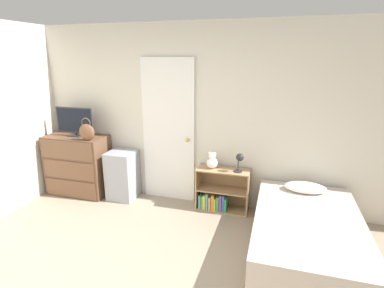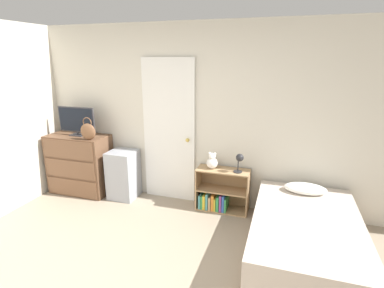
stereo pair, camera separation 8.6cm
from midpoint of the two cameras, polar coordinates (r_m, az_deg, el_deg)
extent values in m
cube|color=beige|center=(4.28, -0.23, 5.29)|extent=(10.00, 0.06, 2.55)
cube|color=white|center=(4.37, -3.84, 2.40)|extent=(0.79, 0.04, 2.09)
sphere|color=gold|center=(4.26, -0.29, 0.74)|extent=(0.06, 0.06, 0.06)
cube|color=brown|center=(5.04, -20.06, -3.58)|extent=(0.94, 0.47, 0.93)
cube|color=brown|center=(4.98, -21.41, -7.78)|extent=(0.87, 0.01, 0.27)
cube|color=brown|center=(4.87, -21.78, -4.47)|extent=(0.87, 0.01, 0.27)
cube|color=brown|center=(4.77, -22.16, -1.02)|extent=(0.87, 0.01, 0.27)
cube|color=#2D2D33|center=(4.92, -20.40, 1.67)|extent=(0.22, 0.16, 0.01)
cylinder|color=#2D2D33|center=(4.91, -20.43, 1.98)|extent=(0.04, 0.04, 0.04)
cube|color=#2D2D33|center=(4.87, -20.67, 4.39)|extent=(0.62, 0.03, 0.38)
cube|color=black|center=(4.86, -20.78, 4.36)|extent=(0.58, 0.01, 0.35)
ellipsoid|color=brown|center=(4.56, -18.67, 2.24)|extent=(0.24, 0.10, 0.24)
torus|color=brown|center=(4.54, -18.83, 3.92)|extent=(0.15, 0.01, 0.15)
cube|color=#999EA8|center=(4.69, -12.40, -5.67)|extent=(0.40, 0.41, 0.74)
cube|color=tan|center=(4.33, 1.81, -8.12)|extent=(0.02, 0.30, 0.60)
cube|color=tan|center=(4.21, 11.24, -9.18)|extent=(0.02, 0.30, 0.60)
cube|color=tan|center=(4.39, 6.33, -12.14)|extent=(0.69, 0.30, 0.02)
cube|color=tan|center=(4.26, 6.45, -8.67)|extent=(0.69, 0.30, 0.02)
cube|color=tan|center=(4.14, 6.58, -4.99)|extent=(0.69, 0.30, 0.02)
cube|color=tan|center=(4.39, 6.83, -7.91)|extent=(0.73, 0.01, 0.60)
cube|color=teal|center=(4.38, 2.36, -10.50)|extent=(0.03, 0.23, 0.20)
cube|color=#338C4C|center=(4.37, 2.75, -10.60)|extent=(0.03, 0.22, 0.20)
cube|color=gold|center=(4.37, 3.20, -10.55)|extent=(0.03, 0.24, 0.21)
cube|color=teal|center=(4.34, 3.70, -10.49)|extent=(0.03, 0.22, 0.24)
cube|color=tan|center=(4.35, 4.24, -10.77)|extent=(0.03, 0.24, 0.19)
cube|color=orange|center=(4.31, 4.72, -10.83)|extent=(0.04, 0.18, 0.22)
cube|color=gold|center=(4.33, 5.18, -11.02)|extent=(0.02, 0.22, 0.18)
cube|color=#338C4C|center=(4.30, 5.62, -11.04)|extent=(0.04, 0.17, 0.21)
cube|color=#8C3F8C|center=(4.32, 6.27, -10.70)|extent=(0.03, 0.25, 0.24)
cube|color=#3359B2|center=(4.29, 6.72, -10.90)|extent=(0.03, 0.21, 0.24)
cube|color=#338C4C|center=(4.31, 7.18, -11.04)|extent=(0.03, 0.25, 0.20)
sphere|color=silver|center=(4.15, 4.44, -3.66)|extent=(0.15, 0.15, 0.15)
sphere|color=silver|center=(4.11, 4.47, -2.33)|extent=(0.10, 0.10, 0.10)
sphere|color=silver|center=(4.08, 4.34, -2.60)|extent=(0.03, 0.03, 0.03)
sphere|color=silver|center=(4.11, 4.00, -1.81)|extent=(0.04, 0.04, 0.04)
sphere|color=silver|center=(4.09, 4.97, -1.90)|extent=(0.04, 0.04, 0.04)
cylinder|color=#262628|center=(4.08, 9.31, -5.22)|extent=(0.12, 0.12, 0.01)
cylinder|color=#262628|center=(4.05, 9.37, -4.03)|extent=(0.01, 0.01, 0.17)
sphere|color=#262628|center=(3.99, 9.71, -2.57)|extent=(0.10, 0.10, 0.10)
cube|color=brown|center=(3.66, 21.13, -18.65)|extent=(1.13, 1.84, 0.12)
cube|color=beige|center=(3.53, 21.52, -15.51)|extent=(1.10, 1.79, 0.35)
ellipsoid|color=white|center=(4.02, 21.35, -7.92)|extent=(0.51, 0.28, 0.12)
camera|label=1|loc=(0.04, -89.39, 0.18)|focal=28.00mm
camera|label=2|loc=(0.04, 90.61, -0.18)|focal=28.00mm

